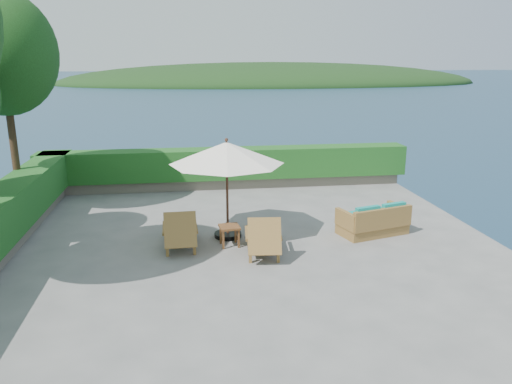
{
  "coord_description": "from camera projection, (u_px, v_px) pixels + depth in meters",
  "views": [
    {
      "loc": [
        -1.39,
        -10.97,
        4.29
      ],
      "look_at": [
        0.3,
        0.8,
        1.1
      ],
      "focal_mm": 35.0,
      "sensor_mm": 36.0,
      "label": 1
    }
  ],
  "objects": [
    {
      "name": "side_table",
      "position": [
        229.0,
        229.0,
        11.71
      ],
      "size": [
        0.51,
        0.51,
        0.49
      ],
      "rotation": [
        0.0,
        0.0,
        0.1
      ],
      "color": "brown",
      "rests_on": "ground"
    },
    {
      "name": "wicker_loveseat",
      "position": [
        374.0,
        222.0,
        12.5
      ],
      "size": [
        1.87,
        1.3,
        0.84
      ],
      "rotation": [
        0.0,
        0.0,
        0.27
      ],
      "color": "olive",
      "rests_on": "ground"
    },
    {
      "name": "hedge_far",
      "position": [
        227.0,
        163.0,
        16.93
      ],
      "size": [
        12.4,
        0.9,
        1.0
      ],
      "primitive_type": "cube",
      "color": "#134516",
      "rests_on": "planter_wall_far"
    },
    {
      "name": "ocean",
      "position": [
        249.0,
        357.0,
        12.57
      ],
      "size": [
        600.0,
        600.0,
        0.0
      ],
      "primitive_type": "plane",
      "color": "#163546",
      "rests_on": "ground"
    },
    {
      "name": "offshore_island",
      "position": [
        272.0,
        83.0,
        149.85
      ],
      "size": [
        126.0,
        57.6,
        12.6
      ],
      "primitive_type": "ellipsoid",
      "color": "black",
      "rests_on": "ocean"
    },
    {
      "name": "foundation",
      "position": [
        249.0,
        305.0,
        12.2
      ],
      "size": [
        12.0,
        12.0,
        3.0
      ],
      "primitive_type": "cube",
      "color": "#544D42",
      "rests_on": "ocean"
    },
    {
      "name": "planter_wall_far",
      "position": [
        228.0,
        182.0,
        17.1
      ],
      "size": [
        12.0,
        0.6,
        0.36
      ],
      "primitive_type": "cube",
      "color": "slate",
      "rests_on": "ground"
    },
    {
      "name": "lounge_left",
      "position": [
        180.0,
        231.0,
        11.59
      ],
      "size": [
        0.82,
        1.76,
        1.0
      ],
      "rotation": [
        0.0,
        0.0,
        0.03
      ],
      "color": "olive",
      "rests_on": "ground"
    },
    {
      "name": "tree_far",
      "position": [
        2.0,
        54.0,
        12.89
      ],
      "size": [
        2.8,
        2.8,
        6.03
      ],
      "color": "#432C19",
      "rests_on": "ground"
    },
    {
      "name": "ground",
      "position": [
        248.0,
        246.0,
        11.79
      ],
      "size": [
        12.0,
        12.0,
        0.0
      ],
      "primitive_type": "plane",
      "color": "gray",
      "rests_on": "ground"
    },
    {
      "name": "lounge_right",
      "position": [
        263.0,
        237.0,
        11.19
      ],
      "size": [
        0.89,
        1.8,
        1.0
      ],
      "rotation": [
        0.0,
        0.0,
        -0.1
      ],
      "color": "olive",
      "rests_on": "ground"
    },
    {
      "name": "patio_umbrella",
      "position": [
        227.0,
        154.0,
        11.87
      ],
      "size": [
        2.96,
        2.96,
        2.48
      ],
      "rotation": [
        0.0,
        0.0,
        -0.07
      ],
      "color": "black",
      "rests_on": "ground"
    }
  ]
}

